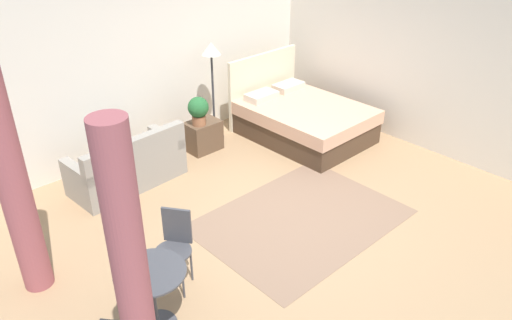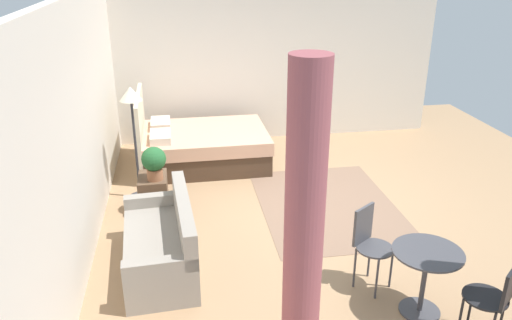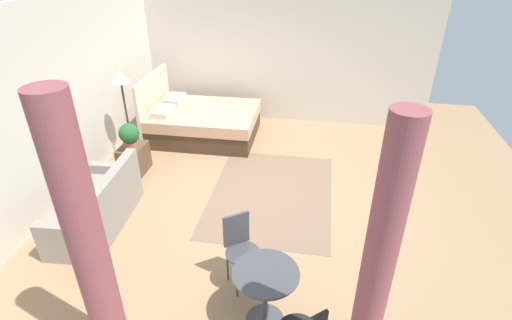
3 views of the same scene
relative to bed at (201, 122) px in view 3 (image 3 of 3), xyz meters
The scene contains 13 objects.
ground_plane 2.46m from the bed, 141.51° to the right, with size 9.22×9.00×0.02m, color #9E7A56.
wall_back 2.66m from the bed, 142.27° to the left, with size 9.22×0.12×2.88m, color silver.
wall_right 2.24m from the bed, 51.73° to the right, with size 0.12×6.00×2.88m, color silver.
area_rug 2.49m from the bed, 137.53° to the right, with size 2.55×1.87×0.01m, color #7F604C.
bed is the anchor object (origin of this frame).
couch 3.04m from the bed, 168.60° to the left, with size 1.63×0.83×0.82m.
nightstand 1.71m from the bed, 154.24° to the left, with size 0.54×0.38×0.49m.
potted_plant 1.83m from the bed, 156.94° to the left, with size 0.33×0.33×0.46m.
floor_lamp 1.80m from the bed, 139.71° to the left, with size 0.32×0.32×1.65m.
balcony_table 4.59m from the bed, 155.38° to the right, with size 0.67×0.67×0.70m.
cafe_chair_near_window 3.97m from the bed, 157.11° to the right, with size 0.54×0.54×0.90m.
curtain_left 5.62m from the bed, 149.63° to the right, with size 0.23×0.23×2.70m.
curtain_right 4.91m from the bed, behind, with size 0.30×0.30×2.70m.
Camera 3 is at (-5.02, -0.76, 3.54)m, focal length 27.57 mm.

